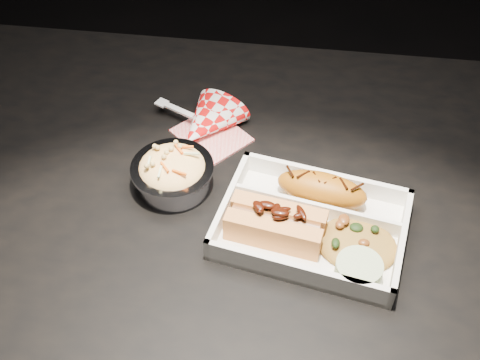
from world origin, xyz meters
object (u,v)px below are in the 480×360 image
at_px(dining_table, 268,240).
at_px(fried_pastry, 322,189).
at_px(foil_coleslaw_cup, 173,171).
at_px(hotdog, 276,223).
at_px(food_tray, 311,227).
at_px(napkin_fork, 206,124).

distance_m(dining_table, fried_pastry, 0.14).
xyz_separation_m(dining_table, fried_pastry, (0.07, 0.01, 0.12)).
bearing_deg(foil_coleslaw_cup, hotdog, -26.39).
relative_size(food_tray, foil_coleslaw_cup, 2.30).
xyz_separation_m(food_tray, hotdog, (-0.05, -0.02, 0.02)).
bearing_deg(dining_table, food_tray, -37.23).
bearing_deg(food_tray, fried_pastry, 90.00).
bearing_deg(foil_coleslaw_cup, fried_pastry, -1.63).
distance_m(dining_table, napkin_fork, 0.21).
relative_size(food_tray, hotdog, 2.00).
height_order(hotdog, napkin_fork, napkin_fork).
distance_m(food_tray, hotdog, 0.06).
distance_m(dining_table, foil_coleslaw_cup, 0.19).
distance_m(food_tray, fried_pastry, 0.06).
relative_size(foil_coleslaw_cup, napkin_fork, 0.69).
bearing_deg(fried_pastry, napkin_fork, 145.35).
bearing_deg(fried_pastry, hotdog, -129.29).
bearing_deg(hotdog, foil_coleslaw_cup, 163.22).
bearing_deg(hotdog, fried_pastry, 60.32).
bearing_deg(dining_table, napkin_fork, 130.44).
bearing_deg(dining_table, foil_coleslaw_cup, 174.74).
xyz_separation_m(dining_table, napkin_fork, (-0.12, 0.14, 0.11)).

